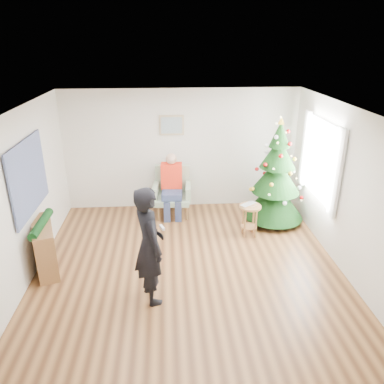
{
  "coord_description": "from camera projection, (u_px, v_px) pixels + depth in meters",
  "views": [
    {
      "loc": [
        -0.31,
        -5.3,
        3.56
      ],
      "look_at": [
        0.1,
        0.6,
        1.1
      ],
      "focal_mm": 35.0,
      "sensor_mm": 36.0,
      "label": 1
    }
  ],
  "objects": [
    {
      "name": "floor",
      "position": [
        189.0,
        266.0,
        6.26
      ],
      "size": [
        5.0,
        5.0,
        0.0
      ],
      "primitive_type": "plane",
      "color": "brown",
      "rests_on": "ground"
    },
    {
      "name": "ceiling",
      "position": [
        188.0,
        110.0,
        5.27
      ],
      "size": [
        5.0,
        5.0,
        0.0
      ],
      "primitive_type": "plane",
      "rotation": [
        3.14,
        0.0,
        0.0
      ],
      "color": "white",
      "rests_on": "wall_back"
    },
    {
      "name": "wall_back",
      "position": [
        181.0,
        150.0,
        8.07
      ],
      "size": [
        5.0,
        0.0,
        5.0
      ],
      "primitive_type": "plane",
      "rotation": [
        1.57,
        0.0,
        0.0
      ],
      "color": "silver",
      "rests_on": "floor"
    },
    {
      "name": "wall_front",
      "position": [
        204.0,
        300.0,
        3.46
      ],
      "size": [
        5.0,
        0.0,
        5.0
      ],
      "primitive_type": "plane",
      "rotation": [
        -1.57,
        0.0,
        0.0
      ],
      "color": "silver",
      "rests_on": "floor"
    },
    {
      "name": "wall_left",
      "position": [
        22.0,
        200.0,
        5.6
      ],
      "size": [
        0.0,
        5.0,
        5.0
      ],
      "primitive_type": "plane",
      "rotation": [
        1.57,
        0.0,
        1.57
      ],
      "color": "silver",
      "rests_on": "floor"
    },
    {
      "name": "wall_right",
      "position": [
        345.0,
        191.0,
        5.93
      ],
      "size": [
        0.0,
        5.0,
        5.0
      ],
      "primitive_type": "plane",
      "rotation": [
        1.57,
        0.0,
        -1.57
      ],
      "color": "silver",
      "rests_on": "floor"
    },
    {
      "name": "window_panel",
      "position": [
        321.0,
        160.0,
        6.77
      ],
      "size": [
        0.04,
        1.3,
        1.4
      ],
      "primitive_type": "cube",
      "color": "white",
      "rests_on": "wall_right"
    },
    {
      "name": "curtains",
      "position": [
        319.0,
        160.0,
        6.77
      ],
      "size": [
        0.05,
        1.75,
        1.5
      ],
      "color": "white",
      "rests_on": "wall_right"
    },
    {
      "name": "christmas_tree",
      "position": [
        276.0,
        177.0,
        7.44
      ],
      "size": [
        1.2,
        1.2,
        2.17
      ],
      "rotation": [
        0.0,
        0.0,
        0.38
      ],
      "color": "#3F2816",
      "rests_on": "floor"
    },
    {
      "name": "stool",
      "position": [
        249.0,
        220.0,
        7.15
      ],
      "size": [
        0.41,
        0.41,
        0.62
      ],
      "rotation": [
        0.0,
        0.0,
        0.32
      ],
      "color": "brown",
      "rests_on": "floor"
    },
    {
      "name": "laptop",
      "position": [
        250.0,
        205.0,
        7.03
      ],
      "size": [
        0.4,
        0.38,
        0.03
      ],
      "primitive_type": "imported",
      "rotation": [
        0.0,
        0.0,
        0.67
      ],
      "color": "silver",
      "rests_on": "stool"
    },
    {
      "name": "armchair",
      "position": [
        172.0,
        197.0,
        8.01
      ],
      "size": [
        0.83,
        0.77,
        1.02
      ],
      "rotation": [
        0.0,
        0.0,
        -0.07
      ],
      "color": "#8EA988",
      "rests_on": "floor"
    },
    {
      "name": "seated_person",
      "position": [
        172.0,
        185.0,
        7.84
      ],
      "size": [
        0.45,
        0.65,
        1.33
      ],
      "rotation": [
        0.0,
        0.0,
        -0.07
      ],
      "color": "navy",
      "rests_on": "armchair"
    },
    {
      "name": "standing_man",
      "position": [
        149.0,
        246.0,
        5.19
      ],
      "size": [
        0.61,
        0.74,
        1.75
      ],
      "primitive_type": "imported",
      "rotation": [
        0.0,
        0.0,
        1.92
      ],
      "color": "black",
      "rests_on": "floor"
    },
    {
      "name": "game_controller",
      "position": [
        162.0,
        228.0,
        5.07
      ],
      "size": [
        0.08,
        0.13,
        0.04
      ],
      "primitive_type": "cube",
      "rotation": [
        0.0,
        0.0,
        0.35
      ],
      "color": "white",
      "rests_on": "standing_man"
    },
    {
      "name": "console",
      "position": [
        45.0,
        247.0,
        6.08
      ],
      "size": [
        0.61,
        1.04,
        0.8
      ],
      "primitive_type": "cube",
      "rotation": [
        0.0,
        0.0,
        0.33
      ],
      "color": "brown",
      "rests_on": "floor"
    },
    {
      "name": "garland",
      "position": [
        41.0,
        224.0,
        5.92
      ],
      "size": [
        0.14,
        0.9,
        0.14
      ],
      "primitive_type": "cylinder",
      "rotation": [
        1.57,
        0.0,
        0.0
      ],
      "color": "black",
      "rests_on": "console"
    },
    {
      "name": "tapestry",
      "position": [
        29.0,
        177.0,
        5.79
      ],
      "size": [
        0.03,
        1.5,
        1.15
      ],
      "primitive_type": "cube",
      "color": "black",
      "rests_on": "wall_left"
    },
    {
      "name": "framed_picture",
      "position": [
        171.0,
        125.0,
        7.81
      ],
      "size": [
        0.52,
        0.05,
        0.42
      ],
      "color": "tan",
      "rests_on": "wall_back"
    }
  ]
}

